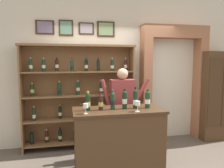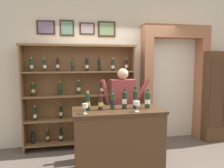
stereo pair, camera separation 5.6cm
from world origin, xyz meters
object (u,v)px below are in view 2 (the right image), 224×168
at_px(tasting_bottle_super_tuscan, 112,101).
at_px(wine_glass_right, 85,106).
at_px(tasting_bottle_prosecco, 124,99).
at_px(shopkeeper, 123,102).
at_px(tasting_bottle_riserva, 100,102).
at_px(wine_shelf, 80,94).
at_px(side_cabinet, 218,96).
at_px(tasting_bottle_rosso, 147,99).
at_px(tasting_bottle_grappa, 135,99).
at_px(wine_glass_spare, 137,104).
at_px(tasting_bottle_chianti, 88,101).
at_px(tasting_counter, 118,141).

xyz_separation_m(tasting_bottle_super_tuscan, wine_glass_right, (-0.43, -0.19, -0.03)).
height_order(tasting_bottle_super_tuscan, tasting_bottle_prosecco, tasting_bottle_prosecco).
distance_m(shopkeeper, tasting_bottle_riserva, 0.77).
bearing_deg(shopkeeper, tasting_bottle_riserva, -130.82).
xyz_separation_m(wine_shelf, side_cabinet, (3.05, -0.18, -0.12)).
relative_size(tasting_bottle_super_tuscan, wine_glass_right, 2.11).
relative_size(tasting_bottle_super_tuscan, tasting_bottle_rosso, 1.04).
bearing_deg(shopkeeper, side_cabinet, 10.46).
relative_size(tasting_bottle_grappa, wine_glass_spare, 2.17).
xyz_separation_m(tasting_bottle_chianti, tasting_bottle_super_tuscan, (0.38, -0.01, 0.00)).
distance_m(tasting_bottle_riserva, tasting_bottle_grappa, 0.56).
relative_size(tasting_counter, tasting_bottle_prosecco, 4.46).
bearing_deg(tasting_bottle_prosecco, wine_glass_spare, -59.01).
relative_size(tasting_counter, wine_glass_right, 9.48).
bearing_deg(wine_glass_spare, tasting_bottle_super_tuscan, 147.13).
relative_size(side_cabinet, tasting_bottle_super_tuscan, 6.35).
distance_m(tasting_bottle_riserva, tasting_bottle_rosso, 0.75).
height_order(tasting_bottle_chianti, tasting_bottle_super_tuscan, tasting_bottle_super_tuscan).
height_order(wine_glass_spare, wine_glass_right, wine_glass_spare).
xyz_separation_m(tasting_bottle_riserva, tasting_bottle_prosecco, (0.38, 0.02, 0.02)).
distance_m(wine_shelf, wine_glass_spare, 1.59).
height_order(wine_shelf, tasting_bottle_chianti, wine_shelf).
distance_m(wine_shelf, tasting_bottle_chianti, 1.16).
bearing_deg(tasting_bottle_prosecco, tasting_bottle_super_tuscan, -176.75).
height_order(tasting_counter, tasting_bottle_chianti, tasting_bottle_chianti).
xyz_separation_m(wine_shelf, tasting_bottle_prosecco, (0.64, -1.16, 0.07)).
relative_size(tasting_bottle_chianti, tasting_bottle_prosecco, 0.93).
relative_size(tasting_bottle_riserva, wine_glass_spare, 1.65).
bearing_deg(tasting_bottle_super_tuscan, tasting_counter, -5.72).
height_order(tasting_bottle_grappa, wine_glass_right, tasting_bottle_grappa).
xyz_separation_m(side_cabinet, tasting_bottle_chianti, (-2.98, -0.98, 0.18)).
distance_m(tasting_bottle_riserva, tasting_bottle_prosecco, 0.38).
relative_size(wine_shelf, tasting_bottle_rosso, 7.53).
relative_size(shopkeeper, tasting_bottle_chianti, 5.62).
distance_m(tasting_bottle_riserva, wine_glass_right, 0.31).
xyz_separation_m(shopkeeper, tasting_bottle_grappa, (0.06, -0.56, 0.16)).
xyz_separation_m(shopkeeper, tasting_bottle_chianti, (-0.68, -0.55, 0.15)).
bearing_deg(tasting_bottle_riserva, tasting_bottle_rosso, -0.79).
relative_size(wine_shelf, wine_glass_spare, 14.25).
xyz_separation_m(side_cabinet, tasting_bottle_super_tuscan, (-2.61, -0.99, 0.18)).
distance_m(tasting_bottle_super_tuscan, tasting_bottle_prosecco, 0.20).
height_order(side_cabinet, tasting_counter, side_cabinet).
height_order(tasting_counter, tasting_bottle_prosecco, tasting_bottle_prosecco).
bearing_deg(tasting_bottle_riserva, tasting_bottle_super_tuscan, 1.44).
bearing_deg(tasting_bottle_super_tuscan, tasting_bottle_chianti, 177.82).
bearing_deg(wine_glass_right, shopkeeper, 45.77).
xyz_separation_m(wine_shelf, tasting_bottle_super_tuscan, (0.44, -1.18, 0.06)).
bearing_deg(wine_glass_right, side_cabinet, 21.28).
xyz_separation_m(tasting_bottle_chianti, wine_glass_right, (-0.05, -0.21, -0.03)).
height_order(tasting_bottle_riserva, tasting_bottle_rosso, tasting_bottle_rosso).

